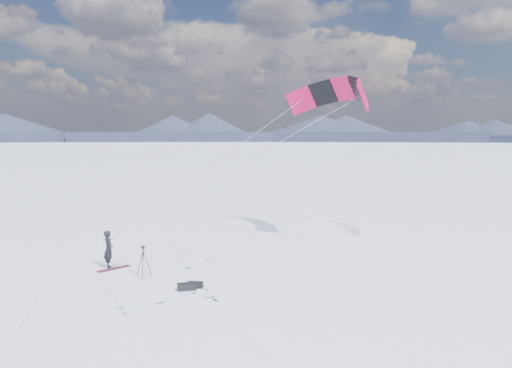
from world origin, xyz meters
name	(u,v)px	position (x,y,z in m)	size (l,w,h in m)	color
ground	(132,283)	(0.00, 0.00, 0.00)	(1800.00, 1800.00, 0.00)	white
horizon_hills	(130,185)	(0.00, 0.00, 4.31)	(704.47, 706.88, 9.94)	#181F31
snow_tracks	(121,289)	(-0.56, -0.72, 0.00)	(17.62, 14.39, 0.01)	#ABBFDD
snowkiter	(109,268)	(-0.71, 2.85, 0.00)	(0.67, 0.44, 1.85)	black
snowboard	(114,269)	(-0.51, 2.59, 0.02)	(1.65, 0.31, 0.04)	maroon
tripod	(143,257)	(0.61, 0.74, 0.93)	(0.66, 0.70, 1.45)	black
gear_bag_a	(187,286)	(1.98, -1.81, 0.15)	(0.81, 0.46, 0.34)	black
gear_bag_b	(195,285)	(2.38, -1.62, 0.13)	(0.73, 0.58, 0.30)	black
power_kite	(335,94)	(12.69, 4.63, 8.80)	(14.76, 7.17, 8.42)	#BF0A3F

